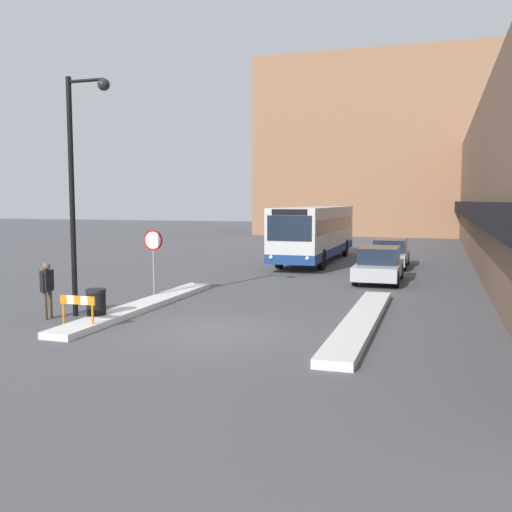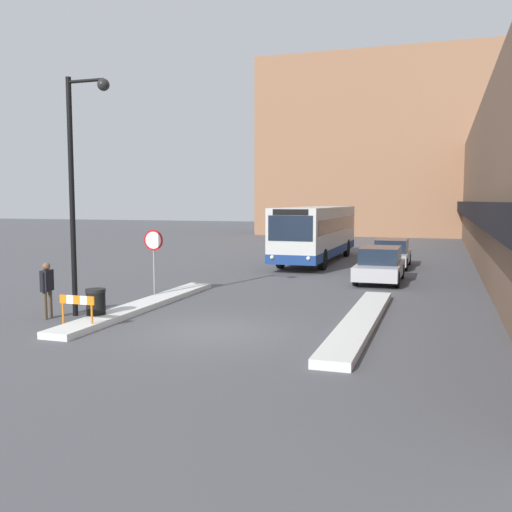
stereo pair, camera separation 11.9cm
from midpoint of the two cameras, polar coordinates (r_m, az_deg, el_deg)
name	(u,v)px [view 2 (the right image)]	position (r m, az deg, el deg)	size (l,w,h in m)	color
ground_plane	(216,332)	(15.59, -3.80, -7.59)	(160.00, 160.00, 0.00)	#515156
building_backdrop_far	(386,147)	(61.18, 12.96, 10.59)	(26.00, 8.00, 18.18)	#996B4C
snow_bank_left	(144,305)	(19.33, -10.96, -4.84)	(0.90, 9.42, 0.19)	silver
snow_bank_right	(361,321)	(16.72, 10.63, -6.40)	(0.90, 9.47, 0.22)	silver
city_bus	(317,232)	(33.26, 6.22, 2.40)	(2.54, 12.34, 3.19)	silver
parked_car_front	(380,265)	(25.49, 12.43, -0.85)	(1.89, 4.54, 1.53)	#B7B7BC
parked_car_middle	(392,253)	(31.39, 13.52, 0.28)	(1.84, 4.70, 1.50)	#B7B7BC
stop_sign	(154,248)	(21.09, -10.04, 0.76)	(0.76, 0.08, 2.49)	gray
street_lamp	(78,172)	(18.11, -17.15, 8.02)	(1.46, 0.36, 7.21)	black
pedestrian	(47,285)	(18.22, -20.00, -2.73)	(0.28, 0.55, 1.70)	brown
trash_bin	(96,305)	(17.55, -15.53, -4.71)	(0.59, 0.59, 0.95)	black
construction_barricade	(77,305)	(16.51, -17.26, -4.73)	(1.10, 0.06, 0.94)	orange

